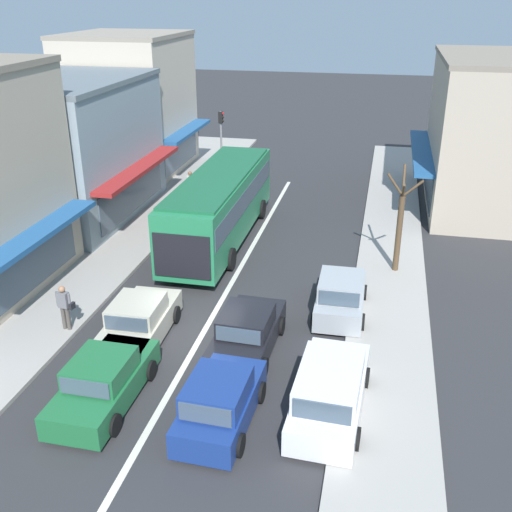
% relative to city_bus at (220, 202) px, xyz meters
% --- Properties ---
extents(ground_plane, '(140.00, 140.00, 0.00)m').
position_rel_city_bus_xyz_m(ground_plane, '(1.59, -8.15, -1.88)').
color(ground_plane, '#2D2D30').
extents(lane_centre_line, '(0.20, 28.00, 0.01)m').
position_rel_city_bus_xyz_m(lane_centre_line, '(1.59, -4.15, -1.88)').
color(lane_centre_line, silver).
rests_on(lane_centre_line, ground).
extents(sidewalk_left, '(5.20, 44.00, 0.14)m').
position_rel_city_bus_xyz_m(sidewalk_left, '(-5.21, -2.15, -1.81)').
color(sidewalk_left, '#A39E96').
rests_on(sidewalk_left, ground).
extents(kerb_right, '(2.80, 44.00, 0.12)m').
position_rel_city_bus_xyz_m(kerb_right, '(7.79, -2.15, -1.82)').
color(kerb_right, '#A39E96').
rests_on(kerb_right, ground).
extents(shopfront_mid_block, '(8.20, 9.34, 6.89)m').
position_rel_city_bus_xyz_m(shopfront_mid_block, '(-8.58, 1.78, 1.56)').
color(shopfront_mid_block, '#84939E').
rests_on(shopfront_mid_block, ground).
extents(shopfront_far_end, '(7.44, 7.39, 8.39)m').
position_rel_city_bus_xyz_m(shopfront_far_end, '(-8.59, 10.28, 2.31)').
color(shopfront_far_end, beige).
rests_on(shopfront_far_end, ground).
extents(building_right_far, '(8.10, 10.66, 7.77)m').
position_rel_city_bus_xyz_m(building_right_far, '(13.07, 8.23, 2.00)').
color(building_right_far, '#B2A38E').
rests_on(building_right_far, ground).
extents(city_bus, '(2.76, 10.86, 3.23)m').
position_rel_city_bus_xyz_m(city_bus, '(0.00, 0.00, 0.00)').
color(city_bus, '#237A4C').
rests_on(city_bus, ground).
extents(sedan_queue_far_back, '(1.92, 4.21, 1.47)m').
position_rel_city_bus_xyz_m(sedan_queue_far_back, '(-0.04, -12.21, -1.22)').
color(sedan_queue_far_back, '#1E6638').
rests_on(sedan_queue_far_back, ground).
extents(sedan_queue_gap_filler, '(2.01, 4.26, 1.47)m').
position_rel_city_bus_xyz_m(sedan_queue_gap_filler, '(-0.37, -8.89, -1.22)').
color(sedan_queue_gap_filler, '#B7B29E').
rests_on(sedan_queue_gap_filler, ground).
extents(hatchback_adjacent_lane_trail, '(1.92, 3.76, 1.54)m').
position_rel_city_bus_xyz_m(hatchback_adjacent_lane_trail, '(3.42, -12.44, -1.17)').
color(hatchback_adjacent_lane_trail, navy).
rests_on(hatchback_adjacent_lane_trail, ground).
extents(sedan_behind_bus_near, '(2.00, 4.25, 1.47)m').
position_rel_city_bus_xyz_m(sedan_behind_bus_near, '(3.30, -8.81, -1.22)').
color(sedan_behind_bus_near, black).
rests_on(sedan_behind_bus_near, ground).
extents(parked_wagon_kerb_front, '(2.07, 4.57, 1.58)m').
position_rel_city_bus_xyz_m(parked_wagon_kerb_front, '(6.23, -11.36, -1.14)').
color(parked_wagon_kerb_front, silver).
rests_on(parked_wagon_kerb_front, ground).
extents(parked_hatchback_kerb_second, '(1.87, 3.73, 1.54)m').
position_rel_city_bus_xyz_m(parked_hatchback_kerb_second, '(6.04, -5.70, -1.17)').
color(parked_hatchback_kerb_second, '#9EA3A8').
rests_on(parked_hatchback_kerb_second, ground).
extents(traffic_light_downstreet, '(0.33, 0.24, 4.20)m').
position_rel_city_bus_xyz_m(traffic_light_downstreet, '(-2.47, 9.29, 0.97)').
color(traffic_light_downstreet, gray).
rests_on(traffic_light_downstreet, ground).
extents(street_tree_right, '(1.45, 1.60, 4.39)m').
position_rel_city_bus_xyz_m(street_tree_right, '(7.97, -1.73, 0.16)').
color(street_tree_right, brown).
rests_on(street_tree_right, ground).
extents(pedestrian_with_handbag_near, '(0.66, 0.28, 1.63)m').
position_rel_city_bus_xyz_m(pedestrian_with_handbag_near, '(-2.94, -9.01, -0.81)').
color(pedestrian_with_handbag_near, '#4C4742').
rests_on(pedestrian_with_handbag_near, sidewalk_left).
extents(pedestrian_browsing_midblock, '(0.33, 0.54, 1.63)m').
position_rel_city_bus_xyz_m(pedestrian_browsing_midblock, '(-3.05, 4.92, -0.81)').
color(pedestrian_browsing_midblock, '#333338').
rests_on(pedestrian_browsing_midblock, sidewalk_left).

